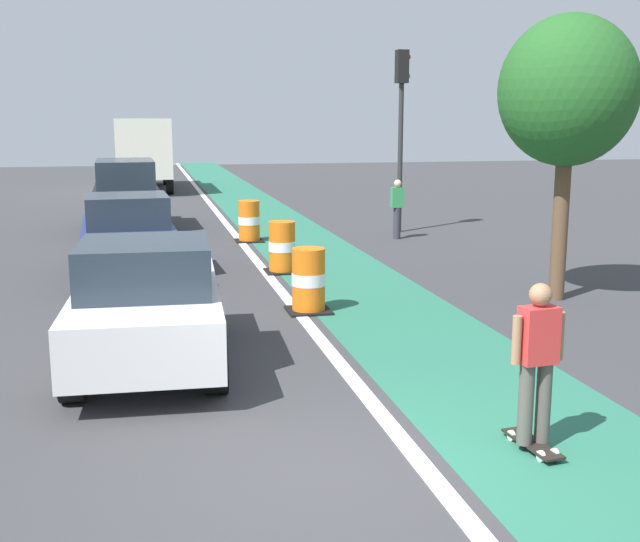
{
  "coord_description": "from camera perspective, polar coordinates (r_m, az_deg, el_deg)",
  "views": [
    {
      "loc": [
        -1.57,
        -6.53,
        3.23
      ],
      "look_at": [
        0.83,
        4.1,
        1.1
      ],
      "focal_mm": 43.95,
      "sensor_mm": 36.0,
      "label": 1
    }
  ],
  "objects": [
    {
      "name": "ground_plane",
      "position": [
        7.45,
        0.74,
        -14.61
      ],
      "size": [
        100.0,
        100.0,
        0.0
      ],
      "primitive_type": "plane",
      "color": "#38383A"
    },
    {
      "name": "bike_lane_strip",
      "position": [
        19.23,
        -0.61,
        1.39
      ],
      "size": [
        2.5,
        80.0,
        0.01
      ],
      "primitive_type": "cube",
      "color": "#286B51",
      "rests_on": "ground"
    },
    {
      "name": "lane_divider_stripe",
      "position": [
        18.97,
        -5.04,
        1.22
      ],
      "size": [
        0.2,
        80.0,
        0.01
      ],
      "primitive_type": "cube",
      "color": "silver",
      "rests_on": "ground"
    },
    {
      "name": "skateboarder_on_lane",
      "position": [
        7.92,
        15.51,
        -6.38
      ],
      "size": [
        0.57,
        0.82,
        1.69
      ],
      "color": "black",
      "rests_on": "ground"
    },
    {
      "name": "parked_sedan_nearest",
      "position": [
        10.5,
        -12.45,
        -2.4
      ],
      "size": [
        2.07,
        4.18,
        1.7
      ],
      "color": "silver",
      "rests_on": "ground"
    },
    {
      "name": "parked_sedan_second",
      "position": [
        16.76,
        -13.8,
        2.51
      ],
      "size": [
        2.08,
        4.19,
        1.7
      ],
      "color": "navy",
      "rests_on": "ground"
    },
    {
      "name": "parked_suv_third",
      "position": [
        23.85,
        -13.93,
        5.45
      ],
      "size": [
        2.02,
        4.65,
        2.04
      ],
      "color": "black",
      "rests_on": "ground"
    },
    {
      "name": "traffic_barrel_front",
      "position": [
        13.21,
        -0.84,
        -0.73
      ],
      "size": [
        0.73,
        0.73,
        1.09
      ],
      "color": "orange",
      "rests_on": "ground"
    },
    {
      "name": "traffic_barrel_mid",
      "position": [
        16.64,
        -2.78,
        1.71
      ],
      "size": [
        0.73,
        0.73,
        1.09
      ],
      "color": "orange",
      "rests_on": "ground"
    },
    {
      "name": "traffic_barrel_back",
      "position": [
        20.93,
        -5.18,
        3.6
      ],
      "size": [
        0.73,
        0.73,
        1.09
      ],
      "color": "orange",
      "rests_on": "ground"
    },
    {
      "name": "delivery_truck_down_block",
      "position": [
        36.84,
        -12.71,
        8.63
      ],
      "size": [
        2.36,
        7.6,
        3.23
      ],
      "color": "silver",
      "rests_on": "ground"
    },
    {
      "name": "traffic_light_corner",
      "position": [
        22.59,
        5.94,
        11.68
      ],
      "size": [
        0.41,
        0.32,
        5.1
      ],
      "color": "#2D2D2D",
      "rests_on": "ground"
    },
    {
      "name": "pedestrian_crossing",
      "position": [
        21.37,
        5.65,
        4.64
      ],
      "size": [
        0.34,
        0.2,
        1.61
      ],
      "color": "#33333D",
      "rests_on": "ground"
    },
    {
      "name": "street_tree_sidewalk",
      "position": [
        14.52,
        17.61,
        12.28
      ],
      "size": [
        2.4,
        2.4,
        5.0
      ],
      "color": "brown",
      "rests_on": "ground"
    }
  ]
}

